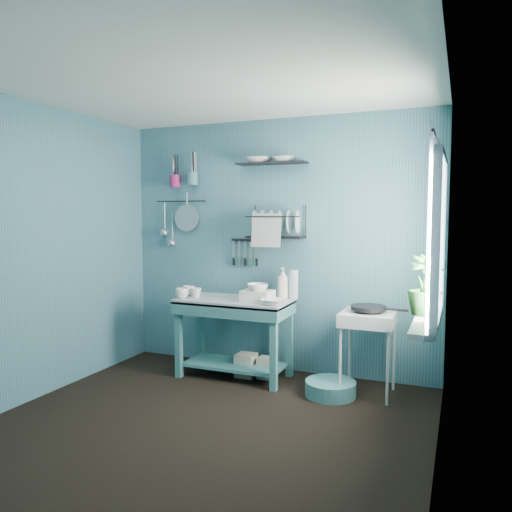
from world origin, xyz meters
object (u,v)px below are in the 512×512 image
at_px(frying_pan, 368,308).
at_px(work_counter, 234,338).
at_px(utensil_cup_magenta, 175,181).
at_px(dish_rack, 276,222).
at_px(potted_plant, 425,285).
at_px(water_bottle, 293,284).
at_px(hotplate_stand, 368,353).
at_px(utensil_cup_teal, 193,179).
at_px(soap_bottle, 283,283).
at_px(storage_tin_large, 246,365).
at_px(storage_tin_small, 266,368).
at_px(mug_right, 188,291).
at_px(floor_basin, 331,388).
at_px(mug_left, 182,293).
at_px(mug_mid, 196,293).
at_px(colander, 187,218).
at_px(wash_tub, 258,296).

bearing_deg(frying_pan, work_counter, -179.38).
bearing_deg(utensil_cup_magenta, dish_rack, -2.47).
bearing_deg(potted_plant, water_bottle, 150.57).
xyz_separation_m(hotplate_stand, dish_rack, (-0.95, 0.26, 1.13)).
height_order(frying_pan, utensil_cup_teal, utensil_cup_teal).
height_order(soap_bottle, storage_tin_large, soap_bottle).
distance_m(frying_pan, storage_tin_small, 1.18).
relative_size(mug_right, water_bottle, 0.44).
bearing_deg(floor_basin, mug_left, -179.60).
bearing_deg(mug_left, utensil_cup_magenta, 126.37).
bearing_deg(mug_mid, utensil_cup_teal, 122.52).
distance_m(dish_rack, colander, 1.04).
bearing_deg(mug_right, mug_mid, -26.57).
height_order(water_bottle, utensil_cup_teal, utensil_cup_teal).
xyz_separation_m(mug_left, wash_tub, (0.73, 0.14, 0.00)).
bearing_deg(floor_basin, colander, 163.61).
distance_m(water_bottle, utensil_cup_magenta, 1.70).
bearing_deg(colander, mug_right, -58.22).
bearing_deg(dish_rack, colander, 169.42).
relative_size(water_bottle, dish_rack, 0.51).
xyz_separation_m(hotplate_stand, utensil_cup_magenta, (-2.10, 0.31, 1.55)).
bearing_deg(storage_tin_small, floor_basin, -18.54).
xyz_separation_m(wash_tub, colander, (-0.97, 0.37, 0.72)).
xyz_separation_m(frying_pan, utensil_cup_magenta, (-2.10, 0.31, 1.15)).
bearing_deg(frying_pan, dish_rack, 164.78).
bearing_deg(work_counter, floor_basin, -12.49).
bearing_deg(potted_plant, floor_basin, 156.99).
xyz_separation_m(utensil_cup_teal, potted_plant, (2.38, -0.80, -0.89)).
distance_m(soap_bottle, hotplate_stand, 1.03).
xyz_separation_m(utensil_cup_teal, storage_tin_small, (0.92, -0.24, -1.84)).
height_order(soap_bottle, utensil_cup_teal, utensil_cup_teal).
xyz_separation_m(hotplate_stand, storage_tin_small, (-0.97, 0.07, -0.26)).
bearing_deg(mug_left, soap_bottle, 21.80).
xyz_separation_m(utensil_cup_teal, storage_tin_large, (0.72, -0.27, -1.83)).
bearing_deg(soap_bottle, water_bottle, 11.31).
bearing_deg(dish_rack, wash_tub, -110.24).
relative_size(wash_tub, utensil_cup_teal, 2.15).
bearing_deg(mug_right, colander, 121.78).
xyz_separation_m(hotplate_stand, potted_plant, (0.49, -0.49, 0.69)).
distance_m(work_counter, mug_left, 0.66).
xyz_separation_m(utensil_cup_magenta, colander, (0.12, 0.03, -0.39)).
relative_size(soap_bottle, storage_tin_small, 1.49).
relative_size(dish_rack, floor_basin, 1.26).
height_order(work_counter, potted_plant, potted_plant).
height_order(mug_left, soap_bottle, soap_bottle).
xyz_separation_m(work_counter, potted_plant, (1.75, -0.48, 0.67)).
height_order(water_bottle, utensil_cup_magenta, utensil_cup_magenta).
distance_m(wash_tub, hotplate_stand, 1.11).
height_order(dish_rack, floor_basin, dish_rack).
bearing_deg(wash_tub, colander, 159.02).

